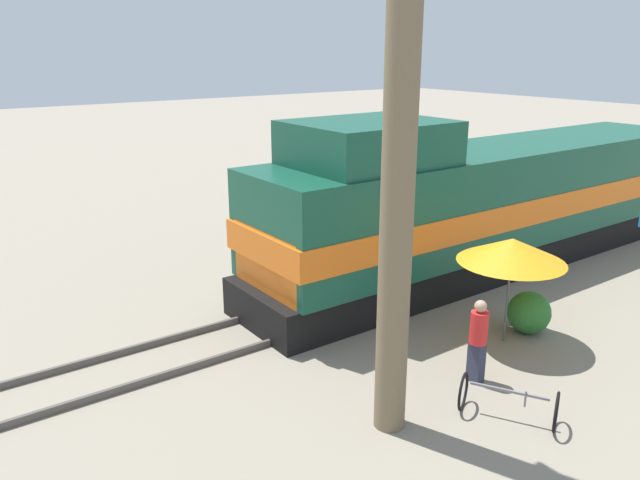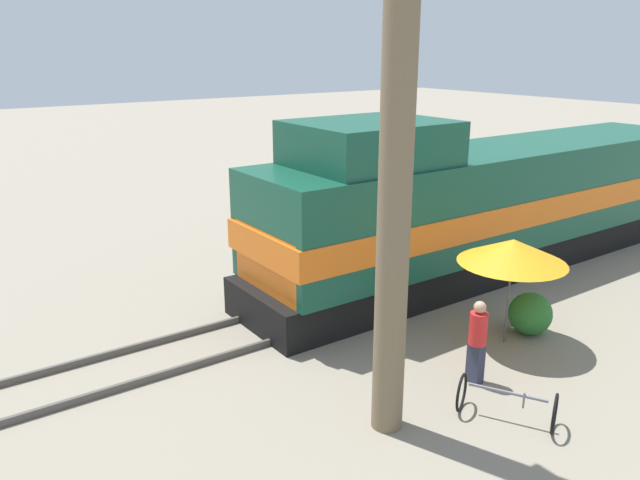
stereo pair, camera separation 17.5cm
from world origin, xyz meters
name	(u,v)px [view 2 (the right image)]	position (x,y,z in m)	size (l,w,h in m)	color
ground_plane	(356,304)	(0.00, 0.00, 0.00)	(120.00, 120.00, 0.00)	gray
rail_near	(339,292)	(-0.72, 0.00, 0.07)	(0.08, 38.61, 0.15)	#4C4742
rail_far	(375,310)	(0.72, 0.00, 0.07)	(0.08, 38.61, 0.15)	#4C4742
locomotive	(489,204)	(0.00, 4.75, 1.90)	(3.11, 16.42, 4.54)	black
utility_pole	(396,160)	(4.43, -2.83, 4.58)	(1.80, 0.53, 9.10)	#726047
vendor_umbrella	(513,251)	(3.53, 1.35, 2.10)	(2.29, 2.29, 2.36)	#4C4C4C
shrub_cluster	(530,314)	(3.57, 2.14, 0.48)	(0.96, 0.96, 0.96)	#2D722D
person_bystander	(477,339)	(4.31, -0.50, 0.91)	(0.34, 0.34, 1.68)	#2D3347
bicycle	(507,402)	(5.52, -1.06, 0.36)	(1.75, 1.40, 0.70)	black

